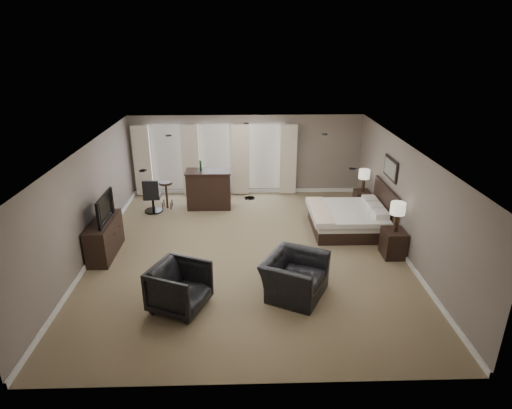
{
  "coord_description": "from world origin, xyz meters",
  "views": [
    {
      "loc": [
        -0.09,
        -9.31,
        5.01
      ],
      "look_at": [
        0.2,
        0.4,
        1.1
      ],
      "focal_mm": 30.0,
      "sensor_mm": 36.0,
      "label": 1
    }
  ],
  "objects_px": {
    "lamp_far": "(364,181)",
    "bar_stool_right": "(209,191)",
    "dresser": "(105,238)",
    "armchair_near": "(295,270)",
    "nightstand_near": "(393,243)",
    "bar_stool_left": "(167,195)",
    "bar_counter": "(209,189)",
    "bed": "(344,209)",
    "tv": "(102,218)",
    "armchair_far": "(179,285)",
    "desk_chair": "(152,195)",
    "nightstand_far": "(362,200)",
    "lamp_near": "(397,217)"
  },
  "relations": [
    {
      "from": "armchair_near",
      "to": "bar_stool_left",
      "type": "relative_size",
      "value": 1.51
    },
    {
      "from": "lamp_near",
      "to": "dresser",
      "type": "relative_size",
      "value": 0.47
    },
    {
      "from": "dresser",
      "to": "bar_counter",
      "type": "relative_size",
      "value": 1.12
    },
    {
      "from": "bed",
      "to": "lamp_near",
      "type": "relative_size",
      "value": 2.78
    },
    {
      "from": "bed",
      "to": "nightstand_near",
      "type": "distance_m",
      "value": 1.73
    },
    {
      "from": "nightstand_far",
      "to": "bar_stool_left",
      "type": "distance_m",
      "value": 5.93
    },
    {
      "from": "nightstand_near",
      "to": "bar_stool_left",
      "type": "height_order",
      "value": "bar_stool_left"
    },
    {
      "from": "dresser",
      "to": "bar_stool_left",
      "type": "height_order",
      "value": "dresser"
    },
    {
      "from": "bar_counter",
      "to": "lamp_near",
      "type": "bearing_deg",
      "value": -34.93
    },
    {
      "from": "bar_counter",
      "to": "bed",
      "type": "bearing_deg",
      "value": -25.48
    },
    {
      "from": "lamp_far",
      "to": "bar_counter",
      "type": "distance_m",
      "value": 4.65
    },
    {
      "from": "bar_stool_left",
      "to": "bar_stool_right",
      "type": "height_order",
      "value": "bar_stool_left"
    },
    {
      "from": "nightstand_far",
      "to": "bed",
      "type": "bearing_deg",
      "value": -121.54
    },
    {
      "from": "bar_stool_left",
      "to": "bar_counter",
      "type": "bearing_deg",
      "value": 0.74
    },
    {
      "from": "nightstand_far",
      "to": "dresser",
      "type": "height_order",
      "value": "dresser"
    },
    {
      "from": "nightstand_near",
      "to": "bar_stool_left",
      "type": "relative_size",
      "value": 0.79
    },
    {
      "from": "bar_stool_left",
      "to": "desk_chair",
      "type": "bearing_deg",
      "value": -142.08
    },
    {
      "from": "bar_counter",
      "to": "bar_stool_left",
      "type": "height_order",
      "value": "bar_counter"
    },
    {
      "from": "armchair_near",
      "to": "armchair_far",
      "type": "height_order",
      "value": "armchair_near"
    },
    {
      "from": "nightstand_far",
      "to": "desk_chair",
      "type": "bearing_deg",
      "value": 179.76
    },
    {
      "from": "bar_counter",
      "to": "bar_stool_left",
      "type": "distance_m",
      "value": 1.31
    },
    {
      "from": "bar_stool_left",
      "to": "nightstand_near",
      "type": "bearing_deg",
      "value": -28.49
    },
    {
      "from": "lamp_near",
      "to": "armchair_near",
      "type": "relative_size",
      "value": 0.56
    },
    {
      "from": "dresser",
      "to": "tv",
      "type": "xyz_separation_m",
      "value": [
        0.0,
        0.0,
        0.52
      ]
    },
    {
      "from": "nightstand_near",
      "to": "nightstand_far",
      "type": "distance_m",
      "value": 2.9
    },
    {
      "from": "nightstand_near",
      "to": "bar_counter",
      "type": "relative_size",
      "value": 0.49
    },
    {
      "from": "bed",
      "to": "tv",
      "type": "bearing_deg",
      "value": -169.03
    },
    {
      "from": "nightstand_near",
      "to": "armchair_near",
      "type": "distance_m",
      "value": 2.99
    },
    {
      "from": "armchair_far",
      "to": "desk_chair",
      "type": "bearing_deg",
      "value": 39.84
    },
    {
      "from": "armchair_far",
      "to": "bar_stool_right",
      "type": "xyz_separation_m",
      "value": [
        0.15,
        5.66,
        -0.16
      ]
    },
    {
      "from": "bar_stool_right",
      "to": "armchair_near",
      "type": "bearing_deg",
      "value": -67.98
    },
    {
      "from": "tv",
      "to": "desk_chair",
      "type": "xyz_separation_m",
      "value": [
        0.63,
        2.65,
        -0.43
      ]
    },
    {
      "from": "tv",
      "to": "bar_counter",
      "type": "xyz_separation_m",
      "value": [
        2.29,
        2.95,
        -0.37
      ]
    },
    {
      "from": "lamp_far",
      "to": "bar_stool_right",
      "type": "xyz_separation_m",
      "value": [
        -4.67,
        0.79,
        -0.58
      ]
    },
    {
      "from": "armchair_far",
      "to": "bar_stool_right",
      "type": "height_order",
      "value": "armchair_far"
    },
    {
      "from": "dresser",
      "to": "armchair_near",
      "type": "height_order",
      "value": "armchair_near"
    },
    {
      "from": "lamp_far",
      "to": "armchair_far",
      "type": "xyz_separation_m",
      "value": [
        -4.82,
        -4.87,
        -0.42
      ]
    },
    {
      "from": "nightstand_near",
      "to": "bar_stool_left",
      "type": "distance_m",
      "value": 6.74
    },
    {
      "from": "nightstand_far",
      "to": "desk_chair",
      "type": "relative_size",
      "value": 0.56
    },
    {
      "from": "tv",
      "to": "bar_stool_right",
      "type": "height_order",
      "value": "tv"
    },
    {
      "from": "dresser",
      "to": "desk_chair",
      "type": "height_order",
      "value": "desk_chair"
    },
    {
      "from": "bar_stool_right",
      "to": "armchair_far",
      "type": "bearing_deg",
      "value": -91.54
    },
    {
      "from": "nightstand_far",
      "to": "bar_counter",
      "type": "xyz_separation_m",
      "value": [
        -4.63,
        0.33,
        0.3
      ]
    },
    {
      "from": "tv",
      "to": "armchair_near",
      "type": "xyz_separation_m",
      "value": [
        4.37,
        -1.83,
        -0.41
      ]
    },
    {
      "from": "nightstand_far",
      "to": "lamp_near",
      "type": "xyz_separation_m",
      "value": [
        0.0,
        -2.9,
        0.72
      ]
    },
    {
      "from": "tv",
      "to": "armchair_far",
      "type": "height_order",
      "value": "tv"
    },
    {
      "from": "bar_counter",
      "to": "bar_stool_right",
      "type": "relative_size",
      "value": 1.96
    },
    {
      "from": "lamp_near",
      "to": "tv",
      "type": "distance_m",
      "value": 6.93
    },
    {
      "from": "armchair_far",
      "to": "desk_chair",
      "type": "xyz_separation_m",
      "value": [
        -1.47,
        4.89,
        0.02
      ]
    },
    {
      "from": "bed",
      "to": "lamp_far",
      "type": "distance_m",
      "value": 1.73
    }
  ]
}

